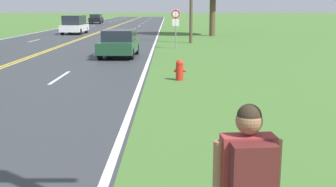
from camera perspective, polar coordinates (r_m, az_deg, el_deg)
hitchhiker_person at (r=3.85m, az=10.85°, el=-11.76°), size 0.61×0.44×1.81m
fire_hydrant at (r=15.37m, az=1.66°, el=3.23°), size 0.44×0.28×0.76m
traffic_sign at (r=27.28m, az=1.14°, el=10.08°), size 0.60×0.10×2.52m
car_dark_green_sedan_nearest at (r=22.85m, az=-6.54°, el=6.80°), size 1.95×4.00×1.43m
car_white_van_approaching at (r=43.24m, az=-12.47°, el=9.11°), size 2.12×4.28×1.83m
car_black_suv_mid_near at (r=70.31m, az=-9.62°, el=9.98°), size 1.91×4.10×1.53m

